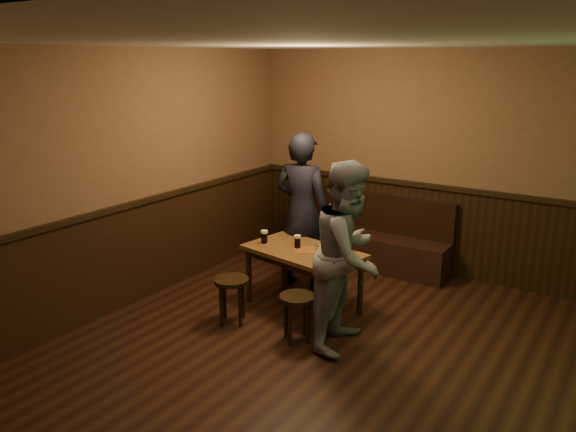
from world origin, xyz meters
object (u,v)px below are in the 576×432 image
Objects in this scene: pint_mid at (298,242)px; person_grey at (349,255)px; laptop at (336,243)px; person_suit at (302,211)px; bench at (368,242)px; pint_right at (330,251)px; pint_left at (264,237)px; stool_right at (297,305)px; pub_table at (303,258)px; stool_left at (232,287)px.

person_grey is at bearing -28.12° from pint_mid.
pint_mid is at bearing -121.49° from laptop.
person_suit reaches higher than pint_mid.
pint_right is (0.36, -1.71, 0.45)m from bench.
pint_left is 0.64m from person_suit.
stool_right is (0.35, -2.31, 0.07)m from bench.
pub_table is at bearing 117.59° from person_suit.
pint_mid is (-0.09, 0.02, 0.16)m from pub_table.
laptop is at bearing 106.31° from pint_right.
bench reaches higher than pint_left.
pint_right is 0.31m from laptop.
pint_left is 0.38× the size of laptop.
pint_right reaches higher than pint_mid.
bench reaches higher than pint_right.
person_grey is (1.21, 0.27, 0.51)m from stool_left.
pub_table is 8.81× the size of pint_right.
pint_right is at bearing 41.78° from person_grey.
stool_right is at bearing 114.37° from person_suit.
stool_left is 1.23m from laptop.
pint_left is at bearing 179.81° from pint_right.
bench is at bearing -114.10° from person_suit.
pint_left is 0.81m from laptop.
stool_left is at bearing 96.84° from person_grey.
stool_left is at bearing -176.72° from stool_right.
pub_table is 0.51m from pint_left.
bench is 2.30m from person_grey.
pub_table is 0.76× the size of person_grey.
laptop is 0.22× the size of person_suit.
pint_right is at bearing -0.55° from pub_table.
bench is 14.96× the size of pint_mid.
pub_table is 0.73× the size of person_suit.
stool_right is at bearing 111.76° from person_grey.
stool_left is 1.09m from pint_right.
stool_right is 0.89m from pint_mid.
pint_left is (-0.48, -0.06, 0.17)m from pub_table.
stool_right is 1.09m from pint_left.
bench reaches higher than stool_left.
person_grey reaches higher than bench.
laptop is at bearing 50.26° from pub_table.
bench reaches higher than pub_table.
person_grey reaches higher than stool_right.
pint_right is at bearing 133.95° from person_suit.
bench is 14.12× the size of pint_right.
person_suit is (0.12, 0.61, 0.18)m from pint_left.
pub_table is 0.19m from pint_mid.
laptop is (-0.09, 0.30, -0.02)m from pint_right.
stool_right is at bearing -57.61° from pint_mid.
bench is 4.66× the size of stool_right.
stool_left is 0.78m from stool_right.
laptop reaches higher than pint_right.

